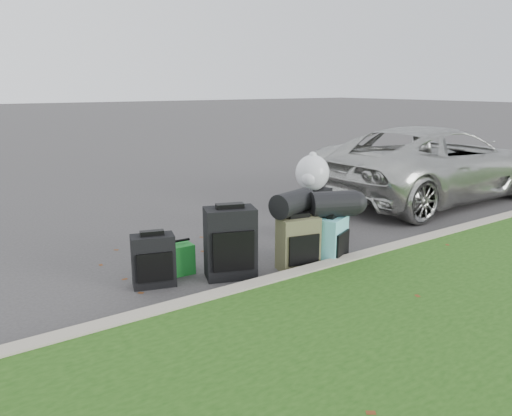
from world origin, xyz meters
TOP-DOWN VIEW (x-y plane):
  - ground at (0.00, 0.00)m, footprint 120.00×120.00m
  - curb at (0.00, -1.00)m, footprint 120.00×0.18m
  - suv at (4.29, 0.76)m, footprint 4.83×2.23m
  - suitcase_small_black at (-1.66, -0.16)m, footprint 0.49×0.36m
  - suitcase_large_black_left at (-0.87, -0.41)m, footprint 0.62×0.49m
  - suitcase_olive at (-0.12, -0.66)m, footprint 0.50×0.37m
  - suitcase_teal at (0.31, -0.77)m, footprint 0.47×0.38m
  - suitcase_large_black_right at (0.86, 0.16)m, footprint 0.52×0.39m
  - tote_green at (-1.29, 0.01)m, footprint 0.31×0.25m
  - tote_navy at (-0.47, 0.39)m, footprint 0.30×0.26m
  - duffel_left at (-0.12, -0.55)m, footprint 0.58×0.41m
  - duffel_right at (0.33, -0.75)m, footprint 0.61×0.48m
  - trash_bag at (0.80, 0.16)m, footprint 0.47×0.47m

SIDE VIEW (x-z plane):
  - ground at x=0.00m, z-range 0.00..0.00m
  - curb at x=0.00m, z-range 0.00..0.15m
  - tote_navy at x=-0.47m, z-range 0.00..0.28m
  - tote_green at x=-1.29m, z-range 0.00..0.34m
  - suitcase_small_black at x=-1.66m, z-range 0.00..0.55m
  - suitcase_teal at x=0.31m, z-range 0.00..0.58m
  - suitcase_olive at x=-0.12m, z-range 0.00..0.62m
  - suitcase_large_black_right at x=0.86m, z-range 0.00..0.68m
  - suitcase_large_black_left at x=-0.87m, z-range 0.00..0.78m
  - suv at x=4.29m, z-range 0.00..1.34m
  - duffel_right at x=0.33m, z-range 0.58..0.88m
  - duffel_left at x=-0.12m, z-range 0.62..0.90m
  - trash_bag at x=0.80m, z-range 0.68..1.15m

